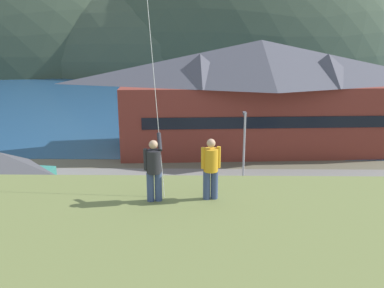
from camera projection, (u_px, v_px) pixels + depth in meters
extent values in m
plane|color=#66604C|center=(195.00, 261.00, 21.80)|extent=(600.00, 600.00, 0.00)
cube|color=gray|center=(196.00, 219.00, 26.61)|extent=(40.00, 20.00, 0.10)
cube|color=navy|center=(197.00, 95.00, 79.61)|extent=(360.00, 84.00, 0.03)
ellipsoid|color=#2D3D33|center=(64.00, 69.00, 136.04)|extent=(116.66, 56.40, 61.44)
ellipsoid|color=#42513D|center=(193.00, 69.00, 137.72)|extent=(134.81, 73.59, 65.24)
ellipsoid|color=#3D4C38|center=(234.00, 69.00, 135.17)|extent=(110.45, 73.11, 86.96)
cube|color=brown|center=(258.00, 116.00, 42.27)|extent=(28.45, 11.18, 6.95)
cube|color=black|center=(269.00, 123.00, 37.55)|extent=(23.70, 1.50, 1.10)
pyramid|color=#4C4C56|center=(261.00, 62.00, 40.77)|extent=(30.18, 12.23, 4.28)
pyramid|color=#4C4C56|center=(200.00, 70.00, 39.05)|extent=(5.54, 5.54, 3.00)
pyramid|color=#4C4C56|center=(327.00, 69.00, 39.60)|extent=(5.54, 5.54, 3.00)
cube|color=#338475|center=(3.00, 198.00, 26.10)|extent=(5.93, 5.08, 3.16)
cube|color=#474C56|center=(226.00, 130.00, 45.21)|extent=(5.73, 5.51, 2.64)
pyramid|color=#47474C|center=(227.00, 111.00, 44.63)|extent=(6.20, 6.05, 1.72)
cube|color=black|center=(231.00, 139.00, 42.94)|extent=(1.10, 0.20, 1.85)
cube|color=#70604C|center=(201.00, 123.00, 53.65)|extent=(3.20, 10.19, 0.70)
cube|color=silver|center=(176.00, 121.00, 54.05)|extent=(2.01, 6.12, 0.90)
cube|color=white|center=(176.00, 117.00, 53.91)|extent=(1.95, 5.94, 0.16)
cube|color=silver|center=(176.00, 113.00, 53.30)|extent=(1.39, 1.84, 1.10)
cube|color=#B28923|center=(168.00, 243.00, 22.04)|extent=(4.31, 2.07, 0.80)
cube|color=olive|center=(171.00, 230.00, 21.83)|extent=(2.20, 1.73, 0.70)
cube|color=black|center=(171.00, 231.00, 21.84)|extent=(2.24, 1.77, 0.32)
cylinder|color=black|center=(147.00, 240.00, 23.14)|extent=(0.65, 0.26, 0.64)
cylinder|color=black|center=(141.00, 257.00, 21.37)|extent=(0.65, 0.26, 0.64)
cylinder|color=black|center=(194.00, 242.00, 22.93)|extent=(0.65, 0.26, 0.64)
cylinder|color=black|center=(192.00, 259.00, 21.16)|extent=(0.65, 0.26, 0.64)
cube|color=red|center=(107.00, 194.00, 28.66)|extent=(4.24, 1.90, 0.80)
cube|color=#B11A15|center=(104.00, 184.00, 28.46)|extent=(2.14, 1.65, 0.70)
cube|color=black|center=(104.00, 185.00, 28.47)|extent=(2.18, 1.68, 0.32)
cylinder|color=black|center=(125.00, 205.00, 27.90)|extent=(0.65, 0.24, 0.64)
cylinder|color=black|center=(128.00, 194.00, 29.67)|extent=(0.65, 0.24, 0.64)
cylinder|color=black|center=(85.00, 205.00, 27.87)|extent=(0.65, 0.24, 0.64)
cylinder|color=black|center=(91.00, 195.00, 29.64)|extent=(0.65, 0.24, 0.64)
cube|color=navy|center=(335.00, 205.00, 26.88)|extent=(4.22, 1.86, 0.80)
cube|color=navy|center=(338.00, 195.00, 26.68)|extent=(2.12, 1.63, 0.70)
cube|color=black|center=(338.00, 195.00, 26.69)|extent=(2.16, 1.66, 0.32)
cylinder|color=black|center=(310.00, 205.00, 27.87)|extent=(0.64, 0.23, 0.64)
cylinder|color=black|center=(318.00, 216.00, 26.10)|extent=(0.64, 0.23, 0.64)
cylinder|color=black|center=(349.00, 205.00, 27.87)|extent=(0.64, 0.23, 0.64)
cylinder|color=black|center=(360.00, 216.00, 26.10)|extent=(0.64, 0.23, 0.64)
cylinder|color=#ADADB2|center=(244.00, 151.00, 31.04)|extent=(0.16, 0.16, 6.00)
cube|color=#4C4C51|center=(245.00, 113.00, 30.60)|extent=(0.24, 0.70, 0.20)
cylinder|color=#384770|center=(150.00, 187.00, 11.08)|extent=(0.20, 0.20, 0.82)
cylinder|color=#384770|center=(158.00, 187.00, 11.11)|extent=(0.20, 0.20, 0.82)
cylinder|color=#232328|center=(154.00, 162.00, 10.90)|extent=(0.40, 0.40, 0.64)
sphere|color=tan|center=(153.00, 145.00, 10.78)|extent=(0.24, 0.24, 0.24)
cylinder|color=#232328|center=(160.00, 142.00, 10.97)|extent=(0.20, 0.56, 0.43)
cylinder|color=#232328|center=(145.00, 160.00, 10.85)|extent=(0.11, 0.11, 0.60)
cylinder|color=#384770|center=(207.00, 185.00, 11.22)|extent=(0.20, 0.20, 0.82)
cylinder|color=#384770|center=(214.00, 185.00, 11.26)|extent=(0.20, 0.20, 0.82)
cylinder|color=gold|center=(211.00, 160.00, 11.04)|extent=(0.40, 0.40, 0.64)
sphere|color=tan|center=(211.00, 143.00, 10.91)|extent=(0.24, 0.24, 0.24)
cylinder|color=gold|center=(203.00, 158.00, 10.99)|extent=(0.11, 0.11, 0.60)
cylinder|color=gold|center=(219.00, 157.00, 11.06)|extent=(0.11, 0.11, 0.60)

